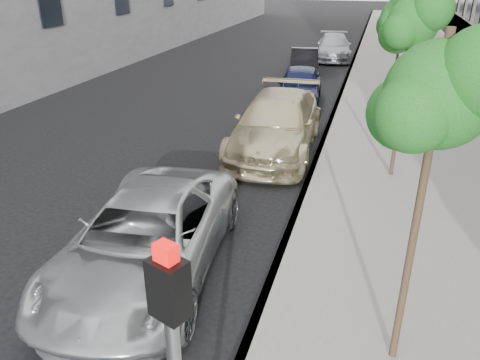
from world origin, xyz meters
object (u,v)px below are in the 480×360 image
at_px(tree_near, 442,96).
at_px(sedan_rear, 334,47).
at_px(tree_far, 403,18).
at_px(suv, 277,124).
at_px(minivan, 147,238).
at_px(sedan_black, 304,62).
at_px(tree_mid, 414,23).
at_px(sedan_blue, 300,85).

height_order(tree_near, sedan_rear, tree_near).
distance_m(tree_far, suv, 6.74).
bearing_deg(tree_near, tree_far, 90.00).
height_order(tree_far, minivan, tree_far).
bearing_deg(sedan_black, tree_mid, -79.98).
relative_size(tree_near, sedan_rear, 0.92).
relative_size(tree_near, tree_mid, 0.98).
bearing_deg(tree_far, tree_mid, -90.00).
bearing_deg(tree_near, sedan_blue, 105.16).
distance_m(tree_mid, sedan_rear, 17.88).
relative_size(tree_near, suv, 0.79).
distance_m(sedan_black, sedan_rear, 5.08).
height_order(tree_near, tree_far, tree_near).
distance_m(tree_near, sedan_blue, 14.16).
distance_m(tree_near, tree_mid, 6.50).
relative_size(tree_mid, tree_far, 1.08).
distance_m(tree_mid, suv, 4.74).
relative_size(suv, sedan_rear, 1.16).
height_order(tree_far, sedan_rear, tree_far).
bearing_deg(tree_near, sedan_rear, 97.97).
height_order(sedan_black, sedan_rear, sedan_rear).
bearing_deg(tree_mid, tree_near, -90.00).
relative_size(sedan_blue, sedan_black, 1.08).
bearing_deg(sedan_black, minivan, -99.08).
xyz_separation_m(minivan, sedan_rear, (0.92, 22.78, -0.03)).
relative_size(suv, sedan_black, 1.46).
distance_m(suv, sedan_rear, 15.99).
height_order(tree_far, sedan_black, tree_far).
height_order(tree_mid, sedan_rear, tree_mid).
xyz_separation_m(minivan, sedan_blue, (0.63, 12.34, -0.02)).
bearing_deg(sedan_rear, tree_mid, -85.45).
height_order(tree_near, sedan_blue, tree_near).
xyz_separation_m(sedan_black, sedan_rear, (0.96, 4.99, 0.07)).
height_order(tree_far, sedan_blue, tree_far).
relative_size(tree_far, sedan_rear, 0.86).
xyz_separation_m(tree_mid, suv, (-3.37, 1.28, -3.09)).
xyz_separation_m(tree_near, sedan_blue, (-3.61, 13.34, -3.10)).
xyz_separation_m(tree_mid, sedan_blue, (-3.61, 6.84, -3.19)).
relative_size(sedan_black, sedan_rear, 0.80).
relative_size(tree_mid, suv, 0.80).
distance_m(tree_near, suv, 9.00).
bearing_deg(tree_mid, tree_far, 90.00).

